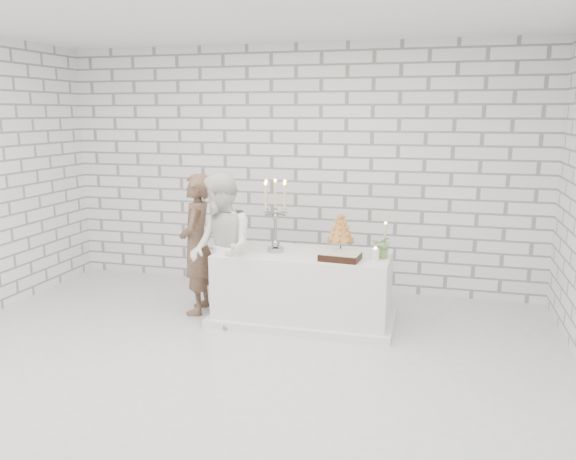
# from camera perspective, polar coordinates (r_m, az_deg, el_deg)

# --- Properties ---
(ground) EXTENTS (6.00, 5.00, 0.01)m
(ground) POSITION_cam_1_polar(r_m,az_deg,el_deg) (5.12, -6.24, -13.61)
(ground) COLOR silver
(ground) RESTS_ON ground
(ceiling) EXTENTS (6.00, 5.00, 0.01)m
(ceiling) POSITION_cam_1_polar(r_m,az_deg,el_deg) (4.70, -7.12, 21.66)
(ceiling) COLOR white
(ceiling) RESTS_ON ground
(wall_back) EXTENTS (6.00, 0.01, 3.00)m
(wall_back) POSITION_cam_1_polar(r_m,az_deg,el_deg) (7.04, 0.79, 6.17)
(wall_back) COLOR white
(wall_back) RESTS_ON ground
(cake_table) EXTENTS (1.80, 0.80, 0.75)m
(cake_table) POSITION_cam_1_polar(r_m,az_deg,el_deg) (6.01, 1.53, -5.79)
(cake_table) COLOR white
(cake_table) RESTS_ON ground
(groom) EXTENTS (0.46, 0.62, 1.54)m
(groom) POSITION_cam_1_polar(r_m,az_deg,el_deg) (6.27, -9.18, -1.43)
(groom) COLOR #4F3223
(groom) RESTS_ON ground
(bride) EXTENTS (0.95, 0.99, 1.60)m
(bride) POSITION_cam_1_polar(r_m,az_deg,el_deg) (5.87, -6.75, -1.99)
(bride) COLOR white
(bride) RESTS_ON ground
(candelabra) EXTENTS (0.38, 0.38, 0.77)m
(candelabra) POSITION_cam_1_polar(r_m,az_deg,el_deg) (5.87, -1.28, 1.44)
(candelabra) COLOR #93939C
(candelabra) RESTS_ON cake_table
(croquembouche) EXTENTS (0.31, 0.31, 0.44)m
(croquembouche) POSITION_cam_1_polar(r_m,az_deg,el_deg) (5.83, 5.35, -0.31)
(croquembouche) COLOR #955727
(croquembouche) RESTS_ON cake_table
(chocolate_cake) EXTENTS (0.41, 0.31, 0.08)m
(chocolate_cake) POSITION_cam_1_polar(r_m,az_deg,el_deg) (5.64, 5.28, -2.62)
(chocolate_cake) COLOR black
(chocolate_cake) RESTS_ON cake_table
(pillar_candle) EXTENTS (0.08, 0.08, 0.12)m
(pillar_candle) POSITION_cam_1_polar(r_m,az_deg,el_deg) (5.65, 8.78, -2.48)
(pillar_candle) COLOR white
(pillar_candle) RESTS_ON cake_table
(extra_taper) EXTENTS (0.06, 0.06, 0.32)m
(extra_taper) POSITION_cam_1_polar(r_m,az_deg,el_deg) (5.89, 9.76, -0.93)
(extra_taper) COLOR beige
(extra_taper) RESTS_ON cake_table
(flowers) EXTENTS (0.25, 0.23, 0.23)m
(flowers) POSITION_cam_1_polar(r_m,az_deg,el_deg) (5.75, 9.55, -1.66)
(flowers) COLOR #4C863E
(flowers) RESTS_ON cake_table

